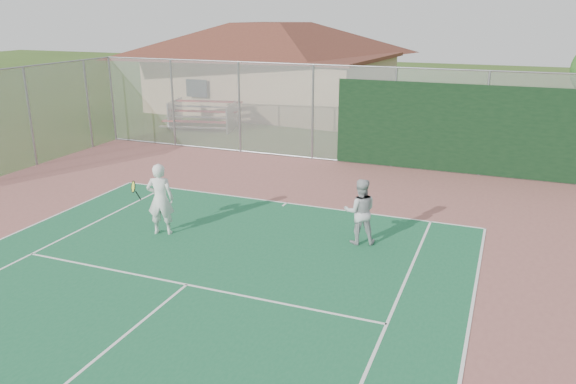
% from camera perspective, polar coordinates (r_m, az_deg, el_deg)
% --- Properties ---
extents(back_fence, '(20.08, 0.11, 3.53)m').
position_cam_1_polar(back_fence, '(20.05, 10.98, 7.08)').
color(back_fence, gray).
rests_on(back_fence, ground).
extents(side_fence_left, '(0.08, 9.00, 3.50)m').
position_cam_1_polar(side_fence_left, '(21.95, -24.73, 6.91)').
color(side_fence_left, gray).
rests_on(side_fence_left, ground).
extents(clubhouse, '(13.74, 9.81, 5.62)m').
position_cam_1_polar(clubhouse, '(31.62, -1.67, 13.45)').
color(clubhouse, tan).
rests_on(clubhouse, ground).
extents(bleachers, '(3.61, 2.51, 1.22)m').
position_cam_1_polar(bleachers, '(27.19, -8.69, 7.82)').
color(bleachers, '#A52A26').
rests_on(bleachers, ground).
extents(player_white_front, '(1.10, 0.78, 1.81)m').
position_cam_1_polar(player_white_front, '(14.15, -12.87, -0.76)').
color(player_white_front, silver).
rests_on(player_white_front, ground).
extents(player_grey_back, '(0.94, 0.83, 1.60)m').
position_cam_1_polar(player_grey_back, '(13.38, 7.33, -2.05)').
color(player_grey_back, '#B2B4B7').
rests_on(player_grey_back, ground).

